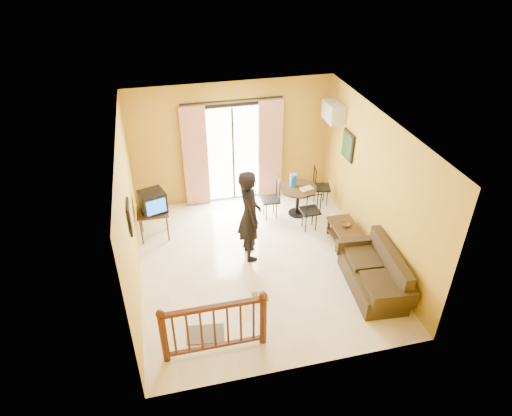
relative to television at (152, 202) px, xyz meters
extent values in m
plane|color=beige|center=(1.87, -1.34, -0.85)|extent=(5.00, 5.00, 0.00)
plane|color=white|center=(1.87, -1.34, 1.95)|extent=(5.00, 5.00, 0.00)
plane|color=#B78C23|center=(1.87, 1.16, 0.55)|extent=(4.50, 0.00, 4.50)
plane|color=#B78C23|center=(1.87, -3.84, 0.55)|extent=(4.50, 0.00, 4.50)
plane|color=#B78C23|center=(-0.38, -1.34, 0.55)|extent=(0.00, 5.00, 5.00)
plane|color=#B78C23|center=(4.12, -1.34, 0.55)|extent=(0.00, 5.00, 5.00)
cube|color=black|center=(1.87, 1.14, 0.30)|extent=(1.34, 0.03, 2.34)
cube|color=white|center=(1.87, 1.11, 0.30)|extent=(1.20, 0.04, 2.20)
cube|color=black|center=(1.87, 1.09, 0.30)|extent=(0.04, 0.02, 2.20)
cube|color=beige|center=(1.02, 1.06, 0.35)|extent=(0.55, 0.08, 2.35)
cube|color=beige|center=(2.72, 1.06, 0.35)|extent=(0.55, 0.08, 2.35)
cylinder|color=black|center=(1.87, 1.06, 1.57)|extent=(2.20, 0.04, 0.04)
cube|color=black|center=(-0.03, 0.00, -0.24)|extent=(0.63, 0.52, 0.04)
cylinder|color=black|center=(-0.29, -0.21, -0.54)|extent=(0.04, 0.04, 0.61)
cylinder|color=black|center=(0.23, -0.21, -0.54)|extent=(0.04, 0.04, 0.61)
cylinder|color=black|center=(-0.29, 0.21, -0.54)|extent=(0.04, 0.04, 0.61)
cylinder|color=black|center=(0.23, 0.21, -0.54)|extent=(0.04, 0.04, 0.61)
cube|color=black|center=(0.00, 0.00, 0.00)|extent=(0.60, 0.56, 0.44)
cube|color=blue|center=(0.06, -0.21, 0.00)|extent=(0.38, 0.13, 0.31)
cube|color=black|center=(-0.35, -1.54, 0.70)|extent=(0.04, 0.42, 0.52)
cube|color=#5B544E|center=(-0.33, -1.54, 0.70)|extent=(0.01, 0.34, 0.44)
cylinder|color=black|center=(3.11, 0.13, -0.19)|extent=(0.81, 0.81, 0.04)
cylinder|color=black|center=(3.11, 0.13, -0.52)|extent=(0.08, 0.08, 0.66)
cylinder|color=black|center=(3.11, 0.13, -0.83)|extent=(0.40, 0.40, 0.03)
cylinder|color=blue|center=(3.02, 0.22, -0.03)|extent=(0.15, 0.15, 0.28)
cube|color=beige|center=(3.27, 0.03, -0.16)|extent=(0.32, 0.25, 0.02)
cube|color=silver|center=(3.97, 0.61, 1.30)|extent=(0.30, 0.60, 0.40)
cube|color=gray|center=(3.82, 0.61, 1.30)|extent=(0.02, 0.56, 0.36)
cube|color=black|center=(4.09, -0.04, 0.80)|extent=(0.04, 0.50, 0.60)
cube|color=black|center=(4.06, -0.04, 0.80)|extent=(0.01, 0.42, 0.52)
cube|color=black|center=(3.72, -1.16, -0.46)|extent=(0.51, 0.91, 0.04)
cube|color=black|center=(3.72, -1.16, -0.73)|extent=(0.47, 0.87, 0.03)
cube|color=black|center=(3.52, -1.56, -0.65)|extent=(0.05, 0.05, 0.38)
cube|color=black|center=(3.92, -1.56, -0.65)|extent=(0.05, 0.05, 0.38)
cube|color=black|center=(3.52, -0.75, -0.65)|extent=(0.05, 0.05, 0.38)
cube|color=black|center=(3.92, -0.75, -0.65)|extent=(0.05, 0.05, 0.38)
imported|color=brown|center=(3.72, -1.11, -0.41)|extent=(0.22, 0.22, 0.06)
cube|color=#332613|center=(3.67, -2.50, -0.65)|extent=(0.90, 1.60, 0.39)
cube|color=#332613|center=(3.96, -2.50, -0.32)|extent=(0.30, 1.55, 0.53)
cube|color=#332613|center=(3.67, -3.26, -0.44)|extent=(0.78, 0.22, 0.29)
cube|color=#332613|center=(3.67, -1.75, -0.44)|extent=(0.78, 0.22, 0.29)
cube|color=#332613|center=(3.62, -2.84, -0.43)|extent=(0.58, 0.67, 0.10)
cube|color=#332613|center=(3.62, -2.17, -0.43)|extent=(0.58, 0.67, 0.10)
imported|color=black|center=(1.75, -1.07, 0.09)|extent=(0.46, 0.69, 1.87)
cylinder|color=#471E0F|center=(-0.03, -3.24, -0.39)|extent=(0.11, 0.11, 0.92)
cylinder|color=#471E0F|center=(1.47, -3.24, -0.39)|extent=(0.11, 0.11, 0.92)
sphere|color=#471E0F|center=(-0.03, -3.24, 0.12)|extent=(0.13, 0.13, 0.13)
sphere|color=#471E0F|center=(1.47, -3.24, 0.12)|extent=(0.13, 0.13, 0.13)
cube|color=#471E0F|center=(0.72, -3.24, 0.07)|extent=(1.55, 0.08, 0.06)
cube|color=#471E0F|center=(0.72, -3.24, -0.75)|extent=(1.55, 0.06, 0.05)
cube|color=#514C40|center=(0.60, -2.90, -0.84)|extent=(0.65, 0.48, 0.02)
cube|color=brown|center=(1.59, -2.28, -0.83)|extent=(0.12, 0.26, 0.03)
cube|color=brown|center=(1.73, -2.28, -0.83)|extent=(0.12, 0.26, 0.03)
camera|label=1|loc=(0.22, -7.99, 4.85)|focal=32.00mm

